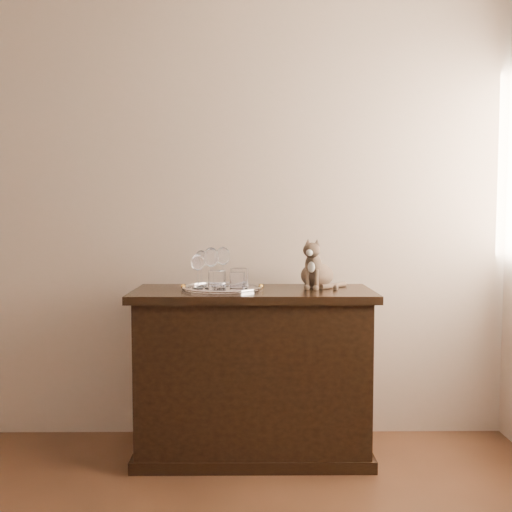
{
  "coord_description": "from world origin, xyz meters",
  "views": [
    {
      "loc": [
        0.6,
        -0.9,
        1.22
      ],
      "look_at": [
        0.62,
        1.95,
        1.02
      ],
      "focal_mm": 40.0,
      "sensor_mm": 36.0,
      "label": 1
    }
  ],
  "objects": [
    {
      "name": "wine_glass_b",
      "position": [
        0.44,
        2.06,
        0.96
      ],
      "size": [
        0.08,
        0.08,
        0.2
      ],
      "primitive_type": null,
      "color": "silver",
      "rests_on": "tray"
    },
    {
      "name": "tray",
      "position": [
        0.45,
        1.94,
        0.85
      ],
      "size": [
        0.4,
        0.4,
        0.01
      ],
      "primitive_type": "cylinder",
      "color": "white",
      "rests_on": "sideboard"
    },
    {
      "name": "wine_glass_a",
      "position": [
        0.33,
        2.03,
        0.95
      ],
      "size": [
        0.07,
        0.07,
        0.19
      ],
      "primitive_type": null,
      "color": "white",
      "rests_on": "tray"
    },
    {
      "name": "wine_glass_c",
      "position": [
        0.32,
        1.93,
        0.94
      ],
      "size": [
        0.07,
        0.07,
        0.17
      ],
      "primitive_type": null,
      "color": "silver",
      "rests_on": "tray"
    },
    {
      "name": "tumbler_b",
      "position": [
        0.42,
        1.85,
        0.91
      ],
      "size": [
        0.09,
        0.09,
        0.1
      ],
      "primitive_type": "cylinder",
      "color": "white",
      "rests_on": "tray"
    },
    {
      "name": "tumbler_c",
      "position": [
        0.53,
        1.94,
        0.91
      ],
      "size": [
        0.09,
        0.09,
        0.1
      ],
      "primitive_type": "cylinder",
      "color": "white",
      "rests_on": "tray"
    },
    {
      "name": "wine_glass_d",
      "position": [
        0.39,
        1.93,
        0.96
      ],
      "size": [
        0.08,
        0.08,
        0.21
      ],
      "primitive_type": null,
      "color": "silver",
      "rests_on": "tray"
    },
    {
      "name": "cat",
      "position": [
        0.93,
        2.03,
        0.98
      ],
      "size": [
        0.33,
        0.32,
        0.26
      ],
      "primitive_type": null,
      "rotation": [
        0.0,
        0.0,
        -0.41
      ],
      "color": "brown",
      "rests_on": "sideboard"
    },
    {
      "name": "tumbler_a",
      "position": [
        0.52,
        1.9,
        0.9
      ],
      "size": [
        0.08,
        0.08,
        0.09
      ],
      "primitive_type": "cylinder",
      "color": "white",
      "rests_on": "tray"
    },
    {
      "name": "sideboard",
      "position": [
        0.6,
        1.94,
        0.42
      ],
      "size": [
        1.2,
        0.5,
        0.85
      ],
      "primitive_type": null,
      "color": "black",
      "rests_on": "ground"
    },
    {
      "name": "wall_back",
      "position": [
        0.0,
        2.25,
        1.35
      ],
      "size": [
        4.0,
        0.1,
        2.7
      ],
      "primitive_type": "cube",
      "color": "#C3AB92",
      "rests_on": "ground"
    }
  ]
}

